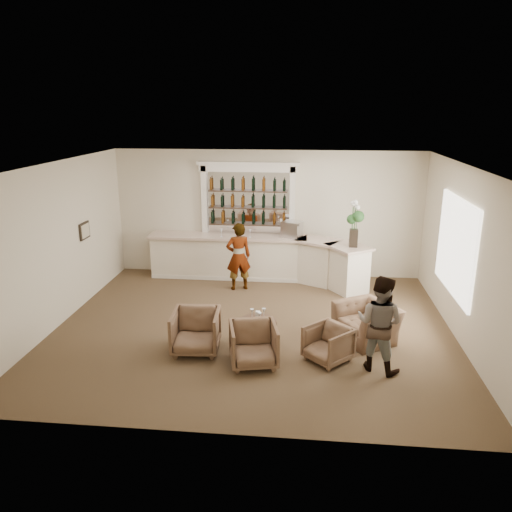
{
  "coord_description": "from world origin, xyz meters",
  "views": [
    {
      "loc": [
        1.02,
        -9.32,
        4.33
      ],
      "look_at": [
        -0.03,
        0.9,
        1.26
      ],
      "focal_mm": 35.0,
      "sensor_mm": 36.0,
      "label": 1
    }
  ],
  "objects_px": {
    "armchair_left": "(196,331)",
    "espresso_machine": "(292,229)",
    "armchair_right": "(328,344)",
    "flower_vase": "(354,221)",
    "bar_counter": "(259,258)",
    "sommelier": "(238,257)",
    "armchair_center": "(254,345)",
    "armchair_far": "(367,323)",
    "cocktail_table": "(258,332)",
    "guest": "(379,324)"
  },
  "relations": [
    {
      "from": "guest",
      "to": "armchair_right",
      "type": "distance_m",
      "value": 1.0
    },
    {
      "from": "sommelier",
      "to": "espresso_machine",
      "type": "distance_m",
      "value": 1.62
    },
    {
      "from": "guest",
      "to": "armchair_left",
      "type": "height_order",
      "value": "guest"
    },
    {
      "from": "guest",
      "to": "armchair_center",
      "type": "relative_size",
      "value": 2.05
    },
    {
      "from": "sommelier",
      "to": "flower_vase",
      "type": "bearing_deg",
      "value": 162.79
    },
    {
      "from": "sommelier",
      "to": "armchair_left",
      "type": "bearing_deg",
      "value": 64.96
    },
    {
      "from": "armchair_left",
      "to": "armchair_far",
      "type": "height_order",
      "value": "armchair_left"
    },
    {
      "from": "bar_counter",
      "to": "sommelier",
      "type": "distance_m",
      "value": 0.92
    },
    {
      "from": "armchair_right",
      "to": "flower_vase",
      "type": "height_order",
      "value": "flower_vase"
    },
    {
      "from": "armchair_far",
      "to": "sommelier",
      "type": "bearing_deg",
      "value": -165.04
    },
    {
      "from": "sommelier",
      "to": "armchair_right",
      "type": "xyz_separation_m",
      "value": [
        2.07,
        -3.47,
        -0.51
      ]
    },
    {
      "from": "cocktail_table",
      "to": "armchair_far",
      "type": "bearing_deg",
      "value": 11.72
    },
    {
      "from": "guest",
      "to": "espresso_machine",
      "type": "bearing_deg",
      "value": -41.12
    },
    {
      "from": "armchair_center",
      "to": "espresso_machine",
      "type": "relative_size",
      "value": 1.77
    },
    {
      "from": "sommelier",
      "to": "armchair_center",
      "type": "xyz_separation_m",
      "value": [
        0.77,
        -3.73,
        -0.46
      ]
    },
    {
      "from": "cocktail_table",
      "to": "flower_vase",
      "type": "xyz_separation_m",
      "value": [
        1.97,
        3.08,
        1.52
      ]
    },
    {
      "from": "armchair_left",
      "to": "armchair_center",
      "type": "distance_m",
      "value": 1.17
    },
    {
      "from": "guest",
      "to": "flower_vase",
      "type": "xyz_separation_m",
      "value": [
        -0.15,
        3.77,
        0.93
      ]
    },
    {
      "from": "armchair_right",
      "to": "armchair_far",
      "type": "relative_size",
      "value": 0.66
    },
    {
      "from": "espresso_machine",
      "to": "bar_counter",
      "type": "bearing_deg",
      "value": -149.35
    },
    {
      "from": "armchair_center",
      "to": "sommelier",
      "type": "bearing_deg",
      "value": 88.97
    },
    {
      "from": "sommelier",
      "to": "armchair_center",
      "type": "relative_size",
      "value": 2.04
    },
    {
      "from": "bar_counter",
      "to": "armchair_left",
      "type": "xyz_separation_m",
      "value": [
        -0.77,
        -4.12,
        -0.18
      ]
    },
    {
      "from": "sommelier",
      "to": "armchair_right",
      "type": "distance_m",
      "value": 4.07
    },
    {
      "from": "cocktail_table",
      "to": "sommelier",
      "type": "distance_m",
      "value": 3.13
    },
    {
      "from": "armchair_right",
      "to": "flower_vase",
      "type": "relative_size",
      "value": 0.63
    },
    {
      "from": "armchair_center",
      "to": "armchair_far",
      "type": "distance_m",
      "value": 2.38
    },
    {
      "from": "espresso_machine",
      "to": "armchair_right",
      "type": "bearing_deg",
      "value": -56.06
    },
    {
      "from": "sommelier",
      "to": "armchair_far",
      "type": "xyz_separation_m",
      "value": [
        2.84,
        -2.55,
        -0.49
      ]
    },
    {
      "from": "cocktail_table",
      "to": "armchair_left",
      "type": "xyz_separation_m",
      "value": [
        -1.11,
        -0.38,
        0.15
      ]
    },
    {
      "from": "bar_counter",
      "to": "espresso_machine",
      "type": "distance_m",
      "value": 1.14
    },
    {
      "from": "cocktail_table",
      "to": "guest",
      "type": "height_order",
      "value": "guest"
    },
    {
      "from": "bar_counter",
      "to": "armchair_right",
      "type": "xyz_separation_m",
      "value": [
        1.63,
        -4.24,
        -0.25
      ]
    },
    {
      "from": "armchair_left",
      "to": "armchair_far",
      "type": "relative_size",
      "value": 0.8
    },
    {
      "from": "armchair_left",
      "to": "armchair_right",
      "type": "relative_size",
      "value": 1.22
    },
    {
      "from": "cocktail_table",
      "to": "sommelier",
      "type": "relative_size",
      "value": 0.41
    },
    {
      "from": "armchair_center",
      "to": "bar_counter",
      "type": "bearing_deg",
      "value": 81.54
    },
    {
      "from": "armchair_left",
      "to": "espresso_machine",
      "type": "distance_m",
      "value": 4.62
    },
    {
      "from": "bar_counter",
      "to": "armchair_far",
      "type": "distance_m",
      "value": 4.1
    },
    {
      "from": "armchair_left",
      "to": "armchair_center",
      "type": "height_order",
      "value": "armchair_left"
    },
    {
      "from": "armchair_center",
      "to": "armchair_right",
      "type": "bearing_deg",
      "value": -1.35
    },
    {
      "from": "armchair_far",
      "to": "espresso_machine",
      "type": "relative_size",
      "value": 2.33
    },
    {
      "from": "bar_counter",
      "to": "armchair_far",
      "type": "height_order",
      "value": "bar_counter"
    },
    {
      "from": "sommelier",
      "to": "guest",
      "type": "bearing_deg",
      "value": 109.0
    },
    {
      "from": "armchair_right",
      "to": "sommelier",
      "type": "bearing_deg",
      "value": 165.43
    },
    {
      "from": "espresso_machine",
      "to": "flower_vase",
      "type": "bearing_deg",
      "value": -3.95
    },
    {
      "from": "armchair_left",
      "to": "cocktail_table",
      "type": "bearing_deg",
      "value": 15.08
    },
    {
      "from": "cocktail_table",
      "to": "armchair_far",
      "type": "xyz_separation_m",
      "value": [
        2.06,
        0.43,
        0.1
      ]
    },
    {
      "from": "armchair_center",
      "to": "espresso_machine",
      "type": "distance_m",
      "value": 4.73
    },
    {
      "from": "armchair_far",
      "to": "armchair_left",
      "type": "bearing_deg",
      "value": -108.9
    }
  ]
}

